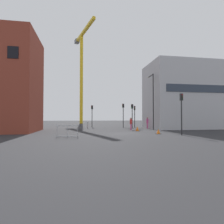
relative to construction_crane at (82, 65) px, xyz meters
name	(u,v)px	position (x,y,z in m)	size (l,w,h in m)	color
ground	(124,134)	(4.55, -33.52, -16.89)	(160.00, 160.00, 0.00)	#28282B
brick_building	(2,83)	(-9.72, -28.81, -10.84)	(8.32, 7.59, 12.10)	brown
office_block	(184,96)	(16.56, -25.49, -11.66)	(11.73, 7.68, 10.46)	#B7B7BC
construction_crane	(82,65)	(0.00, 0.00, 0.00)	(5.54, 15.91, 26.20)	gold
streetlamp_tall	(153,97)	(10.12, -28.05, -12.15)	(0.44, 2.01, 8.07)	black
traffic_light_far	(181,107)	(9.93, -36.17, -14.09)	(0.25, 0.37, 4.20)	#232326
traffic_light_near	(135,113)	(9.19, -22.04, -14.34)	(0.28, 0.39, 3.79)	#232326
traffic_light_corner	(132,112)	(8.09, -24.38, -14.26)	(0.39, 0.34, 3.92)	#232326
traffic_light_median	(123,112)	(7.21, -21.66, -14.09)	(0.39, 0.35, 4.19)	#232326
traffic_light_island	(92,112)	(1.89, -19.25, -14.21)	(0.36, 0.38, 4.00)	black
pedestrian_walking	(147,122)	(10.34, -25.23, -15.83)	(0.34, 0.34, 1.81)	#D14C8C
pedestrian_waiting	(131,123)	(6.90, -27.98, -15.86)	(0.34, 0.34, 1.77)	#D14C8C
safety_barrier_rear	(88,125)	(0.98, -22.43, -16.33)	(0.15, 1.93, 1.08)	gray
safety_barrier_left_run	(67,131)	(-1.27, -36.42, -16.33)	(2.02, 0.35, 1.08)	#9EA0A5
traffic_cone_orange	(158,132)	(8.23, -34.34, -16.65)	(0.53, 0.53, 0.54)	black
traffic_cone_on_verge	(137,129)	(7.23, -29.92, -16.62)	(0.58, 0.58, 0.59)	black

